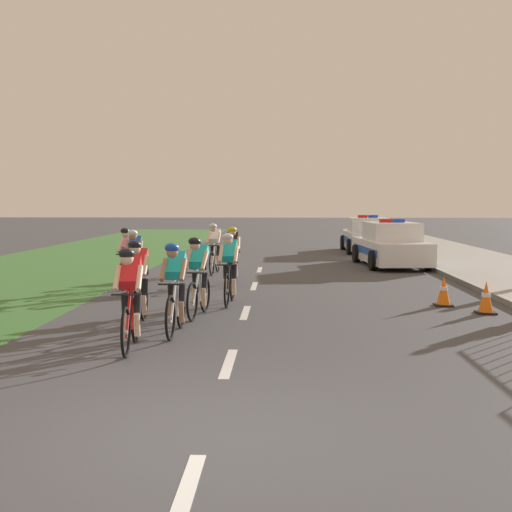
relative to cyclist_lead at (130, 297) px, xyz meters
The scene contains 18 objects.
ground_plane 3.94m from the cyclist_lead, 67.02° to the right, with size 160.00×160.00×0.00m, color #424247.
sidewalk_slab 13.79m from the cyclist_lead, 49.38° to the left, with size 4.05×60.00×0.12m, color gray.
kerb_edge 12.61m from the cyclist_lead, 56.11° to the left, with size 0.16×60.00×0.13m, color #9E9E99.
grass_verge 11.85m from the cyclist_lead, 117.87° to the left, with size 7.00×60.00×0.01m, color #3D7033.
lane_markings_centre 3.69m from the cyclist_lead, 65.31° to the left, with size 0.14×17.60×0.01m.
cyclist_lead is the anchor object (origin of this frame).
cyclist_second 1.24m from the cyclist_lead, 67.21° to the left, with size 0.42×1.72×1.56m.
cyclist_third 1.83m from the cyclist_lead, 98.93° to the left, with size 0.42×1.72×1.56m.
cyclist_fourth 2.86m from the cyclist_lead, 76.93° to the left, with size 0.45×1.72×1.56m.
cyclist_fifth 4.42m from the cyclist_lead, 75.43° to the left, with size 0.42×1.72×1.56m.
cyclist_sixth 5.97m from the cyclist_lead, 102.23° to the left, with size 0.44×1.72×1.56m.
cyclist_seventh 7.76m from the cyclist_lead, 83.18° to the left, with size 0.43×1.72×1.56m.
cyclist_eighth 7.01m from the cyclist_lead, 103.45° to the left, with size 0.44×1.72×1.56m.
cyclist_ninth 10.07m from the cyclist_lead, 88.89° to the left, with size 0.44×1.72×1.56m.
police_car_nearest 13.94m from the cyclist_lead, 65.02° to the left, with size 2.26×4.53×1.59m.
police_car_second 19.63m from the cyclist_lead, 72.55° to the left, with size 2.02×4.41×1.59m.
traffic_cone_mid 7.06m from the cyclist_lead, 28.40° to the left, with size 0.36×0.36×0.64m.
traffic_cone_far 7.05m from the cyclist_lead, 37.21° to the left, with size 0.36×0.36×0.64m.
Camera 1 is at (0.72, -5.80, 2.19)m, focal length 45.61 mm.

